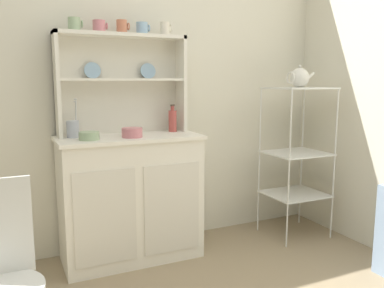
# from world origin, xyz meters

# --- Properties ---
(wall_back) EXTENTS (3.84, 0.05, 2.50)m
(wall_back) POSITION_xyz_m (0.00, 1.62, 1.25)
(wall_back) COLOR silver
(wall_back) RESTS_ON ground
(hutch_cabinet) EXTENTS (0.95, 0.45, 0.86)m
(hutch_cabinet) POSITION_xyz_m (-0.05, 1.37, 0.44)
(hutch_cabinet) COLOR white
(hutch_cabinet) RESTS_ON ground
(hutch_shelf_unit) EXTENTS (0.89, 0.18, 0.68)m
(hutch_shelf_unit) POSITION_xyz_m (-0.05, 1.53, 1.25)
(hutch_shelf_unit) COLOR silver
(hutch_shelf_unit) RESTS_ON hutch_cabinet
(bakers_rack) EXTENTS (0.45, 0.39, 1.17)m
(bakers_rack) POSITION_xyz_m (1.26, 1.23, 0.73)
(bakers_rack) COLOR silver
(bakers_rack) RESTS_ON ground
(cup_sage_0) EXTENTS (0.09, 0.08, 0.08)m
(cup_sage_0) POSITION_xyz_m (-0.35, 1.49, 1.58)
(cup_sage_0) COLOR #9EB78E
(cup_sage_0) RESTS_ON hutch_shelf_unit
(cup_rose_1) EXTENTS (0.10, 0.08, 0.08)m
(cup_rose_1) POSITION_xyz_m (-0.20, 1.49, 1.58)
(cup_rose_1) COLOR #D17A84
(cup_rose_1) RESTS_ON hutch_shelf_unit
(cup_terracotta_2) EXTENTS (0.08, 0.07, 0.09)m
(cup_terracotta_2) POSITION_xyz_m (-0.04, 1.49, 1.58)
(cup_terracotta_2) COLOR #C67556
(cup_terracotta_2) RESTS_ON hutch_shelf_unit
(cup_sky_3) EXTENTS (0.09, 0.08, 0.08)m
(cup_sky_3) POSITION_xyz_m (0.10, 1.49, 1.58)
(cup_sky_3) COLOR #8EB2D1
(cup_sky_3) RESTS_ON hutch_shelf_unit
(cup_cream_4) EXTENTS (0.08, 0.06, 0.09)m
(cup_cream_4) POSITION_xyz_m (0.27, 1.49, 1.58)
(cup_cream_4) COLOR silver
(cup_cream_4) RESTS_ON hutch_shelf_unit
(bowl_mixing_large) EXTENTS (0.13, 0.13, 0.05)m
(bowl_mixing_large) POSITION_xyz_m (-0.33, 1.29, 0.88)
(bowl_mixing_large) COLOR #9EB78E
(bowl_mixing_large) RESTS_ON hutch_cabinet
(bowl_floral_medium) EXTENTS (0.13, 0.13, 0.06)m
(bowl_floral_medium) POSITION_xyz_m (-0.05, 1.29, 0.89)
(bowl_floral_medium) COLOR #D17A84
(bowl_floral_medium) RESTS_ON hutch_cabinet
(jam_bottle) EXTENTS (0.06, 0.06, 0.20)m
(jam_bottle) POSITION_xyz_m (0.30, 1.45, 0.94)
(jam_bottle) COLOR #B74C47
(jam_bottle) RESTS_ON hutch_cabinet
(utensil_jar) EXTENTS (0.08, 0.08, 0.25)m
(utensil_jar) POSITION_xyz_m (-0.40, 1.45, 0.92)
(utensil_jar) COLOR #B2B7C6
(utensil_jar) RESTS_ON hutch_cabinet
(porcelain_teapot) EXTENTS (0.24, 0.15, 0.17)m
(porcelain_teapot) POSITION_xyz_m (1.25, 1.23, 1.25)
(porcelain_teapot) COLOR white
(porcelain_teapot) RESTS_ON bakers_rack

